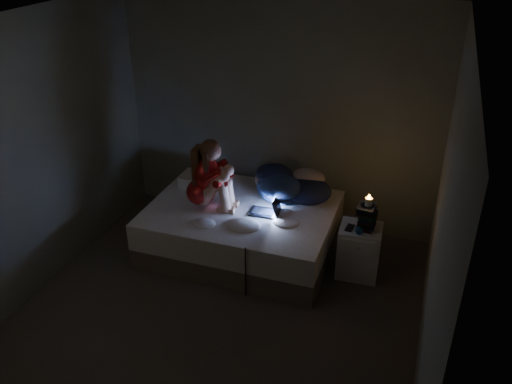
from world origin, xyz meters
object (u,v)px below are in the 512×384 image
at_px(laptop, 264,204).
at_px(candle, 369,202).
at_px(phone, 350,227).
at_px(woman, 200,173).
at_px(nightstand, 359,251).
at_px(bed, 242,229).

relative_size(laptop, candle, 3.82).
bearing_deg(phone, woman, -169.89).
height_order(laptop, phone, laptop).
bearing_deg(phone, laptop, -172.41).
bearing_deg(phone, candle, 30.61).
bearing_deg(nightstand, bed, 176.03).
relative_size(bed, laptop, 6.32).
bearing_deg(candle, nightstand, -162.59).
xyz_separation_m(bed, laptop, (0.27, -0.04, 0.37)).
bearing_deg(bed, candle, -0.46).
distance_m(woman, candle, 1.73).
xyz_separation_m(bed, woman, (-0.42, -0.09, 0.65)).
bearing_deg(woman, candle, -0.95).
distance_m(nightstand, phone, 0.30).
bearing_deg(laptop, bed, 168.05).
distance_m(bed, woman, 0.78).
relative_size(woman, phone, 5.49).
relative_size(laptop, nightstand, 0.56).
distance_m(laptop, candle, 1.06).
relative_size(woman, candle, 9.61).
height_order(bed, woman, woman).
xyz_separation_m(bed, nightstand, (1.27, -0.02, 0.01)).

